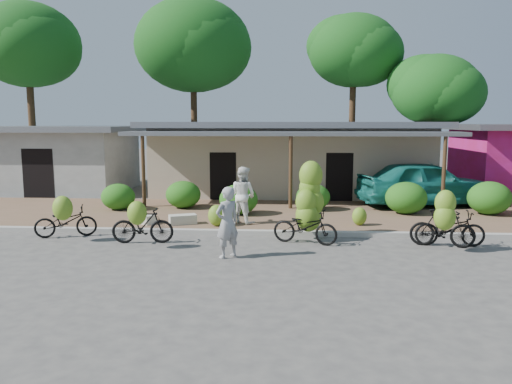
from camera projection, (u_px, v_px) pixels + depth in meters
The scene contains 28 objects.
ground at pixel (291, 253), 12.78m from camera, with size 100.00×100.00×0.00m, color #484643.
sidewalk at pixel (290, 215), 17.72m from camera, with size 60.00×6.00×0.12m, color brown.
curb at pixel (291, 233), 14.75m from camera, with size 60.00×0.25×0.15m, color #A8A399.
shop_main at pixel (290, 157), 23.35m from camera, with size 13.00×8.50×3.35m.
shop_grey at pixel (63, 158), 24.14m from camera, with size 7.00×6.00×3.15m.
tree_back_left at pixel (25, 43), 25.62m from camera, with size 5.48×5.38×9.42m.
tree_far_center at pixel (190, 44), 28.02m from camera, with size 6.50×6.49×10.19m.
tree_center_right at pixel (350, 49), 27.96m from camera, with size 5.17×5.05×9.32m.
tree_near_right at pixel (431, 88), 26.04m from camera, with size 4.71×4.56×6.86m.
hedge_0 at pixel (118, 197), 18.42m from camera, with size 1.24×1.12×0.97m, color #195F15.
hedge_1 at pixel (183, 194), 18.78m from camera, with size 1.32×1.19×1.03m, color #195F15.
hedge_2 at pixel (239, 199), 17.49m from camera, with size 1.36×1.22×1.06m, color #195F15.
hedge_3 at pixel (313, 197), 18.37m from camera, with size 1.25×1.12×0.97m, color #195F15.
hedge_4 at pixel (406, 198), 17.59m from camera, with size 1.45×1.31×1.13m, color #195F15.
hedge_5 at pixel (489, 198), 17.46m from camera, with size 1.49×1.34×1.16m, color #195F15.
bike_far_left at pixel (65, 219), 14.44m from camera, with size 1.84×1.43×1.31m.
bike_left at pixel (142, 223), 13.68m from camera, with size 1.74×1.18×1.29m.
bike_center at pixel (308, 211), 13.94m from camera, with size 1.92×1.42×2.26m.
bike_right at pixel (443, 223), 13.18m from camera, with size 1.75×1.29×1.63m.
bike_far_right at pixel (450, 229), 13.47m from camera, with size 1.87×0.74×0.97m.
loose_banana_a at pixel (225, 214), 15.73m from camera, with size 0.52×0.44×0.65m, color #7BA529.
loose_banana_b at pixel (217, 215), 15.52m from camera, with size 0.54×0.46×0.67m, color #7BA529.
loose_banana_c at pixel (359, 216), 15.64m from camera, with size 0.46×0.39×0.57m, color #7BA529.
sack_near at pixel (183, 219), 15.84m from camera, with size 0.85×0.40×0.30m, color beige.
sack_far at pixel (144, 219), 15.98m from camera, with size 0.75×0.38×0.28m, color beige.
vendor at pixel (227, 222), 12.27m from camera, with size 0.65×0.42×1.77m, color #959595.
bystander at pixel (243, 195), 15.94m from camera, with size 0.88×0.69×1.82m, color white.
teal_van at pixel (425, 183), 19.22m from camera, with size 2.08×5.17×1.76m, color #186F66.
Camera 1 is at (-0.07, -12.48, 3.33)m, focal length 35.00 mm.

